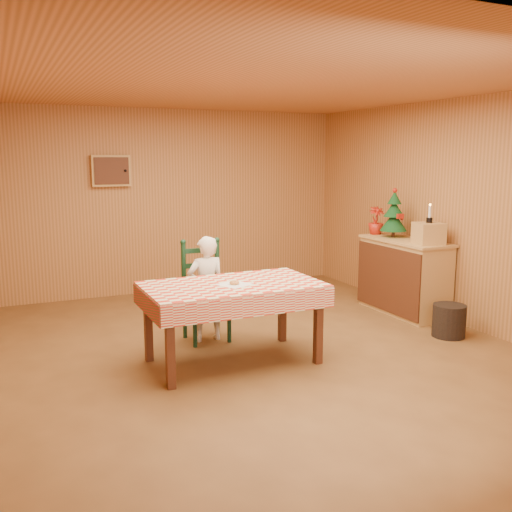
# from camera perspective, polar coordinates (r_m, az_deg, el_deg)

# --- Properties ---
(ground) EXTENTS (6.00, 6.00, 0.00)m
(ground) POSITION_cam_1_polar(r_m,az_deg,el_deg) (5.82, 0.83, -9.56)
(ground) COLOR brown
(ground) RESTS_ON ground
(cabin_walls) EXTENTS (5.10, 6.05, 2.65)m
(cabin_walls) POSITION_cam_1_polar(r_m,az_deg,el_deg) (5.97, -1.37, 8.80)
(cabin_walls) COLOR #B47841
(cabin_walls) RESTS_ON ground
(dining_table) EXTENTS (1.66, 0.96, 0.77)m
(dining_table) POSITION_cam_1_polar(r_m,az_deg,el_deg) (5.36, -2.37, -3.63)
(dining_table) COLOR #522816
(dining_table) RESTS_ON ground
(ladder_chair) EXTENTS (0.44, 0.40, 1.08)m
(ladder_chair) POSITION_cam_1_polar(r_m,az_deg,el_deg) (6.12, -5.17, -3.71)
(ladder_chair) COLOR black
(ladder_chair) RESTS_ON ground
(seated_child) EXTENTS (0.41, 0.27, 1.12)m
(seated_child) POSITION_cam_1_polar(r_m,az_deg,el_deg) (6.05, -5.00, -3.29)
(seated_child) COLOR white
(seated_child) RESTS_ON ground
(napkin) EXTENTS (0.34, 0.34, 0.00)m
(napkin) POSITION_cam_1_polar(r_m,az_deg,el_deg) (5.30, -2.17, -2.86)
(napkin) COLOR white
(napkin) RESTS_ON dining_table
(donut) EXTENTS (0.12, 0.12, 0.03)m
(donut) POSITION_cam_1_polar(r_m,az_deg,el_deg) (5.29, -2.17, -2.68)
(donut) COLOR #CF894A
(donut) RESTS_ON napkin
(shelf_unit) EXTENTS (0.54, 1.24, 0.93)m
(shelf_unit) POSITION_cam_1_polar(r_m,az_deg,el_deg) (7.35, 14.54, -1.98)
(shelf_unit) COLOR tan
(shelf_unit) RESTS_ON ground
(crate) EXTENTS (0.36, 0.36, 0.25)m
(crate) POSITION_cam_1_polar(r_m,az_deg,el_deg) (6.96, 16.88, 2.18)
(crate) COLOR tan
(crate) RESTS_ON shelf_unit
(christmas_tree) EXTENTS (0.34, 0.34, 0.62)m
(christmas_tree) POSITION_cam_1_polar(r_m,az_deg,el_deg) (7.43, 13.63, 4.01)
(christmas_tree) COLOR #522816
(christmas_tree) RESTS_ON shelf_unit
(flower_arrangement) EXTENTS (0.25, 0.25, 0.36)m
(flower_arrangement) POSITION_cam_1_polar(r_m,az_deg,el_deg) (7.65, 11.91, 3.49)
(flower_arrangement) COLOR #AB1D0F
(flower_arrangement) RESTS_ON shelf_unit
(candle_set) EXTENTS (0.07, 0.07, 0.22)m
(candle_set) POSITION_cam_1_polar(r_m,az_deg,el_deg) (6.94, 16.96, 3.73)
(candle_set) COLOR black
(candle_set) RESTS_ON crate
(storage_bin) EXTENTS (0.38, 0.38, 0.36)m
(storage_bin) POSITION_cam_1_polar(r_m,az_deg,el_deg) (6.59, 18.74, -6.14)
(storage_bin) COLOR black
(storage_bin) RESTS_ON ground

